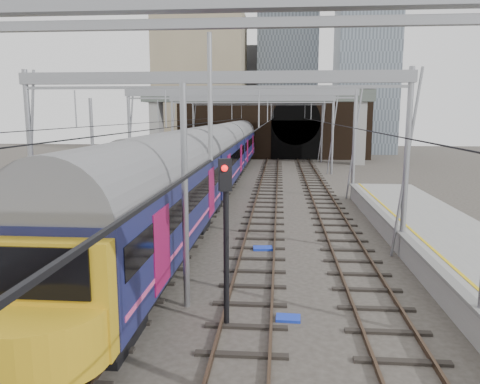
# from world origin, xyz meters

# --- Properties ---
(ground) EXTENTS (160.00, 160.00, 0.00)m
(ground) POSITION_xyz_m (0.00, 0.00, 0.00)
(ground) COLOR #38332D
(ground) RESTS_ON ground
(tracks) EXTENTS (14.40, 80.00, 0.22)m
(tracks) POSITION_xyz_m (0.00, 15.00, 0.02)
(tracks) COLOR #4C3828
(tracks) RESTS_ON ground
(overhead_line) EXTENTS (16.80, 80.00, 8.00)m
(overhead_line) POSITION_xyz_m (0.00, 21.49, 6.57)
(overhead_line) COLOR gray
(overhead_line) RESTS_ON ground
(retaining_wall) EXTENTS (28.00, 2.75, 9.00)m
(retaining_wall) POSITION_xyz_m (1.40, 51.93, 4.33)
(retaining_wall) COLOR black
(retaining_wall) RESTS_ON ground
(overbridge) EXTENTS (28.00, 3.00, 9.25)m
(overbridge) POSITION_xyz_m (0.00, 46.00, 7.27)
(overbridge) COLOR gray
(overbridge) RESTS_ON ground
(city_skyline) EXTENTS (37.50, 27.50, 60.00)m
(city_skyline) POSITION_xyz_m (2.73, 70.48, 17.09)
(city_skyline) COLOR tan
(city_skyline) RESTS_ON ground
(train_main) EXTENTS (3.12, 72.00, 5.26)m
(train_main) POSITION_xyz_m (-2.00, 32.64, 2.68)
(train_main) COLOR black
(train_main) RESTS_ON ground
(train_second) EXTENTS (2.70, 46.88, 4.68)m
(train_second) POSITION_xyz_m (-6.00, 36.66, 2.43)
(train_second) COLOR black
(train_second) RESTS_ON ground
(signal_near_left) EXTENTS (0.40, 0.48, 5.15)m
(signal_near_left) POSITION_xyz_m (-2.22, -0.65, 3.22)
(signal_near_left) COLOR black
(signal_near_left) RESTS_ON ground
(signal_near_centre) EXTENTS (0.39, 0.47, 4.90)m
(signal_near_centre) POSITION_xyz_m (1.42, 0.67, 3.09)
(signal_near_centre) COLOR black
(signal_near_centre) RESTS_ON ground
(equip_cover_a) EXTENTS (1.05, 0.83, 0.11)m
(equip_cover_a) POSITION_xyz_m (-1.71, 6.16, 0.06)
(equip_cover_a) COLOR #1935C1
(equip_cover_a) RESTS_ON ground
(equip_cover_b) EXTENTS (0.92, 0.69, 0.10)m
(equip_cover_b) POSITION_xyz_m (2.19, 8.57, 0.05)
(equip_cover_b) COLOR #1935C1
(equip_cover_b) RESTS_ON ground
(equip_cover_c) EXTENTS (0.75, 0.55, 0.09)m
(equip_cover_c) POSITION_xyz_m (3.22, 1.27, 0.04)
(equip_cover_c) COLOR #1935C1
(equip_cover_c) RESTS_ON ground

